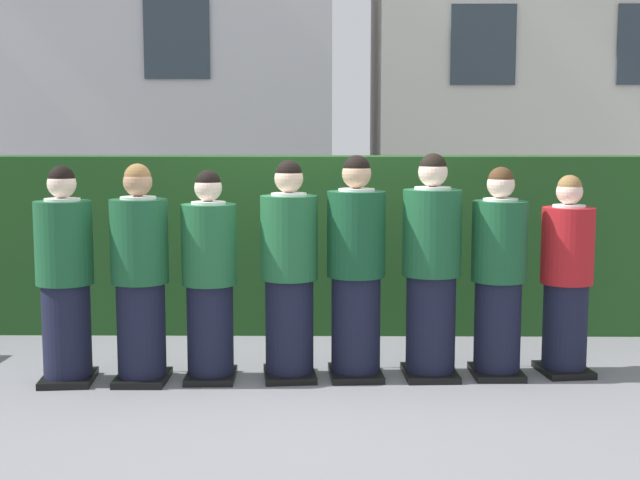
{
  "coord_description": "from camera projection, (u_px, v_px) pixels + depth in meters",
  "views": [
    {
      "loc": [
        0.07,
        -6.34,
        1.8
      ],
      "look_at": [
        0.0,
        0.0,
        1.05
      ],
      "focal_mm": 48.22,
      "sensor_mm": 36.0,
      "label": 1
    }
  ],
  "objects": [
    {
      "name": "ground_plane",
      "position": [
        320.0,
        377.0,
        6.51
      ],
      "size": [
        60.0,
        60.0,
        0.0
      ],
      "primitive_type": "plane",
      "color": "slate"
    },
    {
      "name": "student_front_row_0",
      "position": [
        65.0,
        280.0,
        6.31
      ],
      "size": [
        0.42,
        0.53,
        1.61
      ],
      "color": "black",
      "rests_on": "ground"
    },
    {
      "name": "student_front_row_1",
      "position": [
        140.0,
        279.0,
        6.32
      ],
      "size": [
        0.42,
        0.47,
        1.62
      ],
      "color": "black",
      "rests_on": "ground"
    },
    {
      "name": "student_front_row_2",
      "position": [
        210.0,
        281.0,
        6.38
      ],
      "size": [
        0.41,
        0.46,
        1.57
      ],
      "color": "black",
      "rests_on": "ground"
    },
    {
      "name": "student_front_row_3",
      "position": [
        289.0,
        275.0,
        6.42
      ],
      "size": [
        0.43,
        0.54,
        1.64
      ],
      "color": "black",
      "rests_on": "ground"
    },
    {
      "name": "student_front_row_4",
      "position": [
        356.0,
        273.0,
        6.44
      ],
      "size": [
        0.44,
        0.51,
        1.68
      ],
      "color": "black",
      "rests_on": "ground"
    },
    {
      "name": "student_front_row_5",
      "position": [
        431.0,
        271.0,
        6.45
      ],
      "size": [
        0.44,
        0.54,
        1.69
      ],
      "color": "black",
      "rests_on": "ground"
    },
    {
      "name": "student_front_row_6",
      "position": [
        499.0,
        278.0,
        6.47
      ],
      "size": [
        0.41,
        0.46,
        1.59
      ],
      "color": "black",
      "rests_on": "ground"
    },
    {
      "name": "student_in_red_blazer",
      "position": [
        566.0,
        280.0,
        6.54
      ],
      "size": [
        0.41,
        0.48,
        1.53
      ],
      "color": "black",
      "rests_on": "ground"
    },
    {
      "name": "hedge",
      "position": [
        322.0,
        243.0,
        8.12
      ],
      "size": [
        9.17,
        0.7,
        1.64
      ],
      "color": "#214C1E",
      "rests_on": "ground"
    },
    {
      "name": "school_building_main",
      "position": [
        92.0,
        13.0,
        13.74
      ],
      "size": [
        8.16,
        4.49,
        7.41
      ],
      "color": "silver",
      "rests_on": "ground"
    },
    {
      "name": "school_building_annex",
      "position": [
        539.0,
        40.0,
        13.45
      ],
      "size": [
        5.41,
        3.46,
        6.51
      ],
      "color": "beige",
      "rests_on": "ground"
    }
  ]
}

